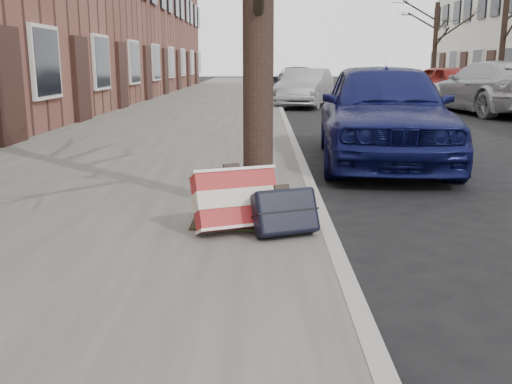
{
  "coord_description": "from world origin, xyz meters",
  "views": [
    {
      "loc": [
        -1.8,
        -3.81,
        1.5
      ],
      "look_at": [
        -1.86,
        0.8,
        0.45
      ],
      "focal_mm": 40.0,
      "sensor_mm": 36.0,
      "label": 1
    }
  ],
  "objects_px": {
    "car_near_mid": "(305,88)",
    "car_near_front": "(382,111)",
    "suitcase_navy": "(285,212)",
    "suitcase_red": "(236,200)"
  },
  "relations": [
    {
      "from": "suitcase_red",
      "to": "suitcase_navy",
      "type": "distance_m",
      "value": 0.43
    },
    {
      "from": "suitcase_red",
      "to": "suitcase_navy",
      "type": "xyz_separation_m",
      "value": [
        0.41,
        -0.14,
        -0.06
      ]
    },
    {
      "from": "car_near_mid",
      "to": "car_near_front",
      "type": "bearing_deg",
      "value": -72.77
    },
    {
      "from": "car_near_mid",
      "to": "suitcase_red",
      "type": "bearing_deg",
      "value": -80.88
    },
    {
      "from": "suitcase_navy",
      "to": "car_near_mid",
      "type": "xyz_separation_m",
      "value": [
        1.27,
        15.43,
        0.32
      ]
    },
    {
      "from": "suitcase_red",
      "to": "car_near_mid",
      "type": "height_order",
      "value": "car_near_mid"
    },
    {
      "from": "suitcase_red",
      "to": "car_near_front",
      "type": "xyz_separation_m",
      "value": [
        2.04,
        4.12,
        0.39
      ]
    },
    {
      "from": "car_near_front",
      "to": "suitcase_navy",
      "type": "bearing_deg",
      "value": -106.05
    },
    {
      "from": "suitcase_navy",
      "to": "car_near_front",
      "type": "distance_m",
      "value": 4.58
    },
    {
      "from": "suitcase_navy",
      "to": "car_near_front",
      "type": "bearing_deg",
      "value": 47.42
    }
  ]
}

